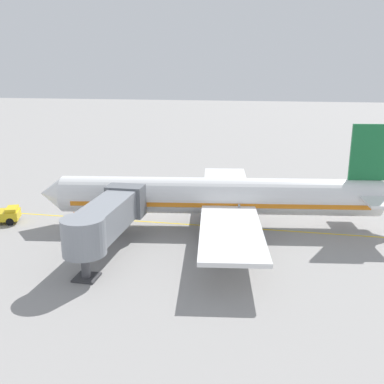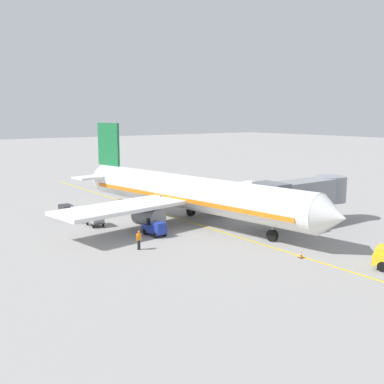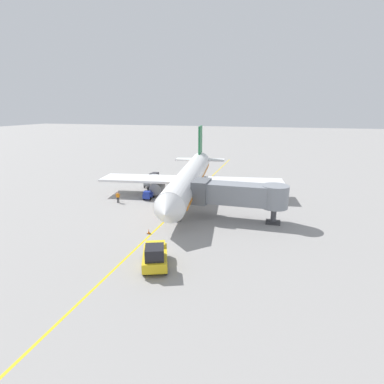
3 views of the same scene
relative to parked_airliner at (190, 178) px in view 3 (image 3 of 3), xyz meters
The scene contains 11 objects.
ground_plane 3.25m from the parked_airliner, 99.14° to the left, with size 400.00×400.00×0.00m, color gray.
gate_lead_in_line 3.24m from the parked_airliner, 99.14° to the left, with size 0.24×80.00×0.01m, color gold.
parked_airliner is the anchor object (origin of this frame).
jet_bridge 12.58m from the parked_airliner, 136.29° to the left, with size 12.16×3.50×4.98m.
pushback_tractor 23.76m from the parked_airliner, 98.57° to the left, with size 3.65×4.90×2.40m.
baggage_tug_lead 7.26m from the parked_airliner, 27.32° to the left, with size 1.47×2.59×1.62m.
baggage_cart_front 10.18m from the parked_airliner, 23.87° to the right, with size 1.39×2.93×1.58m.
baggage_cart_second_in_train 12.12m from the parked_airliner, 36.70° to the right, with size 1.39×2.93×1.58m.
baggage_cart_third_in_train 13.88m from the parked_airliner, 41.83° to the right, with size 1.39×2.93×1.58m.
ground_crew_wing_walker 11.84m from the parked_airliner, 33.07° to the left, with size 0.69×0.39×1.69m.
safety_cone_nose_left 16.63m from the parked_airliner, 89.24° to the left, with size 0.36×0.36×0.59m.
Camera 3 is at (-13.77, 46.56, 14.17)m, focal length 28.96 mm.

